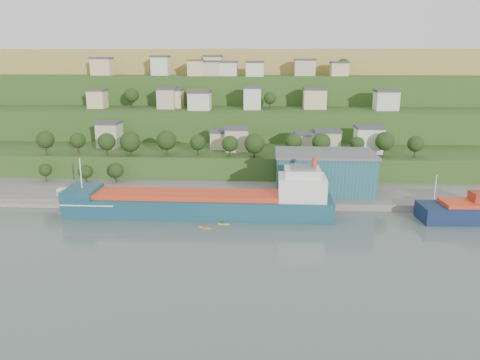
# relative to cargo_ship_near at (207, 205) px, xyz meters

# --- Properties ---
(ground) EXTENTS (500.00, 500.00, 0.00)m
(ground) POSITION_rel_cargo_ship_near_xyz_m (2.42, -9.12, -3.10)
(ground) COLOR #4B5B59
(ground) RESTS_ON ground
(quay) EXTENTS (220.00, 26.00, 4.00)m
(quay) POSITION_rel_cargo_ship_near_xyz_m (22.42, 18.88, -3.10)
(quay) COLOR slate
(quay) RESTS_ON ground
(pebble_beach) EXTENTS (40.00, 18.00, 2.40)m
(pebble_beach) POSITION_rel_cargo_ship_near_xyz_m (-52.58, 12.88, -3.10)
(pebble_beach) COLOR slate
(pebble_beach) RESTS_ON ground
(hillside) EXTENTS (360.00, 211.03, 96.00)m
(hillside) POSITION_rel_cargo_ship_near_xyz_m (2.42, 159.58, -3.01)
(hillside) COLOR #284719
(hillside) RESTS_ON ground
(cargo_ship_near) EXTENTS (75.51, 12.48, 19.39)m
(cargo_ship_near) POSITION_rel_cargo_ship_near_xyz_m (0.00, 0.00, 0.00)
(cargo_ship_near) COLOR #123947
(cargo_ship_near) RESTS_ON ground
(warehouse) EXTENTS (31.16, 19.26, 12.80)m
(warehouse) POSITION_rel_cargo_ship_near_xyz_m (35.05, 19.72, 5.34)
(warehouse) COLOR #204E60
(warehouse) RESTS_ON quay
(caravan) EXTENTS (6.38, 3.06, 2.89)m
(caravan) POSITION_rel_cargo_ship_near_xyz_m (-45.07, 11.09, -0.45)
(caravan) COLOR white
(caravan) RESTS_ON pebble_beach
(dinghy) EXTENTS (4.59, 2.81, 0.86)m
(dinghy) POSITION_rel_cargo_ship_near_xyz_m (-46.50, 10.25, -1.47)
(dinghy) COLOR silver
(dinghy) RESTS_ON pebble_beach
(kayak_orange) EXTENTS (3.47, 1.94, 0.88)m
(kayak_orange) POSITION_rel_cargo_ship_near_xyz_m (0.68, -10.67, -2.84)
(kayak_orange) COLOR orange
(kayak_orange) RESTS_ON ground
(kayak_yellow) EXTENTS (3.22, 0.75, 0.80)m
(kayak_yellow) POSITION_rel_cargo_ship_near_xyz_m (5.36, -7.51, -2.86)
(kayak_yellow) COLOR gold
(kayak_yellow) RESTS_ON ground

